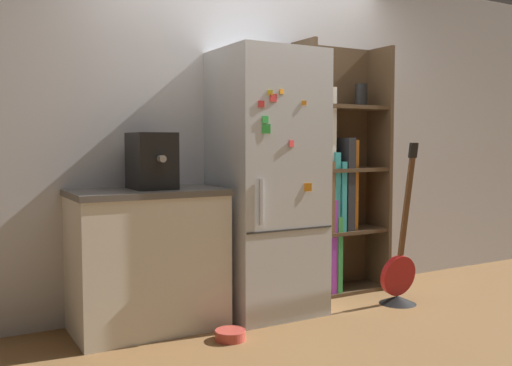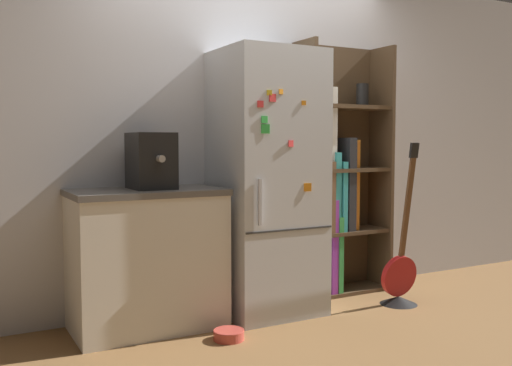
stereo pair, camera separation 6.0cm
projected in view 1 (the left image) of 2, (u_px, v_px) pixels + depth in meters
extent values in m
plane|color=olive|center=(276.00, 315.00, 4.02)|extent=(16.00, 16.00, 0.00)
cube|color=silver|center=(244.00, 132.00, 4.34)|extent=(8.00, 0.05, 2.60)
cube|color=silver|center=(267.00, 183.00, 4.07)|extent=(0.69, 0.64, 1.86)
cube|color=#333333|center=(291.00, 230.00, 3.81)|extent=(0.67, 0.01, 0.01)
cube|color=#B2B2B7|center=(261.00, 202.00, 3.67)|extent=(0.02, 0.02, 0.30)
cube|color=red|center=(291.00, 144.00, 3.77)|extent=(0.04, 0.02, 0.04)
cube|color=yellow|center=(270.00, 93.00, 3.66)|extent=(0.03, 0.01, 0.03)
cube|color=orange|center=(308.00, 187.00, 3.85)|extent=(0.05, 0.02, 0.06)
cube|color=orange|center=(282.00, 92.00, 3.70)|extent=(0.03, 0.01, 0.03)
cube|color=green|center=(265.00, 120.00, 3.66)|extent=(0.05, 0.01, 0.05)
cube|color=red|center=(261.00, 104.00, 3.63)|extent=(0.04, 0.01, 0.04)
cube|color=green|center=(266.00, 129.00, 3.66)|extent=(0.06, 0.01, 0.06)
cube|color=orange|center=(304.00, 103.00, 3.80)|extent=(0.03, 0.01, 0.03)
cube|color=red|center=(273.00, 98.00, 3.68)|extent=(0.05, 0.01, 0.05)
cube|color=#4C3823|center=(303.00, 171.00, 4.41)|extent=(0.03, 0.32, 2.00)
cube|color=#4C3823|center=(378.00, 169.00, 4.78)|extent=(0.03, 0.32, 2.00)
cube|color=#4C3823|center=(331.00, 169.00, 4.72)|extent=(0.79, 0.03, 2.00)
cube|color=#4C3823|center=(341.00, 290.00, 4.66)|extent=(0.73, 0.29, 0.03)
cube|color=#4C3823|center=(342.00, 231.00, 4.63)|extent=(0.73, 0.29, 0.03)
cube|color=#4C3823|center=(342.00, 170.00, 4.59)|extent=(0.73, 0.29, 0.03)
cube|color=#4C3823|center=(343.00, 107.00, 4.56)|extent=(0.73, 0.29, 0.03)
cube|color=#338C3F|center=(310.00, 256.00, 4.49)|extent=(0.08, 0.23, 0.60)
cube|color=silver|center=(318.00, 254.00, 4.52)|extent=(0.06, 0.23, 0.60)
cube|color=purple|center=(325.00, 245.00, 4.56)|extent=(0.05, 0.27, 0.74)
cube|color=#338C3F|center=(331.00, 253.00, 4.58)|extent=(0.04, 0.25, 0.60)
cube|color=#2D59B2|center=(310.00, 198.00, 4.45)|extent=(0.08, 0.27, 0.55)
cube|color=brown|center=(320.00, 196.00, 4.50)|extent=(0.09, 0.27, 0.56)
cube|color=teal|center=(328.00, 191.00, 4.54)|extent=(0.05, 0.27, 0.63)
cube|color=teal|center=(334.00, 196.00, 4.57)|extent=(0.04, 0.27, 0.55)
cube|color=#262628|center=(342.00, 184.00, 4.59)|extent=(0.07, 0.25, 0.74)
cube|color=orange|center=(348.00, 185.00, 4.64)|extent=(0.05, 0.21, 0.72)
cube|color=#338C3F|center=(309.00, 126.00, 4.41)|extent=(0.06, 0.23, 0.66)
cube|color=#262628|center=(318.00, 117.00, 4.44)|extent=(0.06, 0.24, 0.80)
cube|color=silver|center=(325.00, 128.00, 4.48)|extent=(0.07, 0.21, 0.63)
cylinder|color=black|center=(361.00, 95.00, 4.64)|extent=(0.10, 0.10, 0.18)
cube|color=silver|center=(148.00, 262.00, 3.71)|extent=(0.95, 0.55, 0.88)
cube|color=#5B5651|center=(147.00, 192.00, 3.68)|extent=(0.97, 0.57, 0.04)
cube|color=black|center=(152.00, 161.00, 3.69)|extent=(0.26, 0.32, 0.37)
cylinder|color=#A5A39E|center=(162.00, 159.00, 3.53)|extent=(0.04, 0.06, 0.04)
cone|color=black|center=(398.00, 300.00, 4.32)|extent=(0.28, 0.28, 0.06)
cylinder|color=#B21919|center=(398.00, 275.00, 4.30)|extent=(0.31, 0.09, 0.31)
cube|color=brown|center=(406.00, 207.00, 4.20)|extent=(0.04, 0.12, 0.74)
cube|color=black|center=(413.00, 150.00, 4.12)|extent=(0.07, 0.04, 0.11)
cylinder|color=#D84C3F|center=(230.00, 335.00, 3.52)|extent=(0.19, 0.19, 0.06)
torus|color=#D84C3F|center=(230.00, 331.00, 3.52)|extent=(0.19, 0.19, 0.01)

